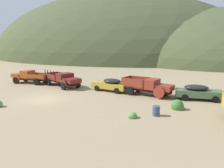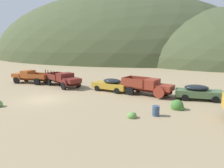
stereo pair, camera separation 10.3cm
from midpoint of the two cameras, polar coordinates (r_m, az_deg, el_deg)
The scene contains 11 objects.
ground_plane at distance 23.16m, azimuth -18.27°, elevation -4.03°, with size 300.00×300.00×0.00m, color #998460.
hill_center at distance 97.49m, azimuth 0.30°, elevation 7.39°, with size 115.67×85.85×53.03m, color #424C2D.
hill_far_left at distance 88.04m, azimuth 26.36°, elevation 5.92°, with size 74.40×79.67×35.83m, color #424C2D.
truck_oxide_orange at distance 33.51m, azimuth -21.60°, elevation 1.91°, with size 6.10×3.11×1.89m.
truck_oxblood at distance 29.01m, azimuth -12.62°, elevation 1.19°, with size 6.78×3.98×2.16m.
car_mustard at distance 25.89m, azimuth -0.60°, elevation -0.11°, with size 4.90×2.08×1.57m.
truck_rust_red at distance 23.86m, azimuth 10.50°, elevation -0.71°, with size 5.85×2.75×1.91m.
car_weathered_green at distance 23.58m, azimuth 23.00°, elevation -2.05°, with size 5.14×2.89×1.57m.
oil_drum_foreground at distance 17.40m, azimuth 11.98°, elevation -7.14°, with size 0.62×0.62×0.83m.
bush_front_right at distance 16.77m, azimuth 5.68°, elevation -8.58°, with size 0.71×0.76×0.57m.
bush_back_edge at distance 19.58m, azimuth 17.55°, elevation -5.80°, with size 1.20×0.99×1.14m.
Camera 2 is at (16.63, -15.11, 5.69)m, focal length 33.68 mm.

